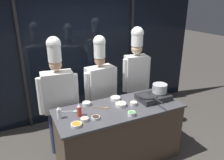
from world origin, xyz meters
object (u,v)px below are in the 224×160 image
at_px(prep_bowl_carrots, 76,125).
at_px(prep_bowl_rice, 115,98).
at_px(prep_bowl_noodles, 133,103).
at_px(serving_spoon_slotted, 104,108).
at_px(prep_bowl_scallions, 132,113).
at_px(frying_pan, 148,94).
at_px(stock_pot, 160,88).
at_px(prep_bowl_chicken, 121,104).
at_px(prep_bowl_soy_glaze, 96,117).
at_px(squeeze_bottle_chili, 79,110).
at_px(portable_stove, 153,97).
at_px(chef_head, 58,92).
at_px(chef_line, 136,72).
at_px(prep_bowl_bean_sprouts, 86,103).
at_px(chef_sous, 100,85).
at_px(serving_spoon_solid, 73,111).
at_px(squeeze_bottle_clear, 59,113).
at_px(prep_bowl_shrimp, 85,119).

bearing_deg(prep_bowl_carrots, prep_bowl_rice, 30.65).
bearing_deg(prep_bowl_noodles, prep_bowl_carrots, -169.00).
bearing_deg(serving_spoon_slotted, prep_bowl_scallions, -54.82).
relative_size(frying_pan, stock_pot, 2.08).
bearing_deg(prep_bowl_scallions, prep_bowl_chicken, 90.36).
bearing_deg(prep_bowl_scallions, prep_bowl_soy_glaze, 164.25).
height_order(squeeze_bottle_chili, prep_bowl_soy_glaze, squeeze_bottle_chili).
relative_size(portable_stove, prep_bowl_soy_glaze, 4.23).
distance_m(prep_bowl_noodles, serving_spoon_slotted, 0.45).
distance_m(squeeze_bottle_chili, serving_spoon_slotted, 0.41).
distance_m(serving_spoon_slotted, chef_head, 0.77).
relative_size(prep_bowl_noodles, chef_head, 0.05).
bearing_deg(prep_bowl_scallions, chef_head, 132.44).
xyz_separation_m(prep_bowl_scallions, chef_line, (0.66, 0.97, 0.22)).
xyz_separation_m(stock_pot, prep_bowl_noodles, (-0.49, -0.03, -0.14)).
bearing_deg(stock_pot, squeeze_bottle_chili, 179.41).
bearing_deg(prep_bowl_soy_glaze, prep_bowl_noodles, 10.78).
distance_m(prep_bowl_bean_sprouts, chef_head, 0.48).
bearing_deg(chef_sous, chef_line, 171.69).
xyz_separation_m(prep_bowl_carrots, prep_bowl_noodles, (0.95, 0.18, 0.01)).
relative_size(prep_bowl_chicken, chef_line, 0.08).
xyz_separation_m(prep_bowl_carrots, chef_sous, (0.71, 0.91, 0.09)).
height_order(prep_bowl_soy_glaze, chef_line, chef_line).
xyz_separation_m(prep_bowl_chicken, serving_spoon_solid, (-0.69, 0.14, -0.02)).
height_order(prep_bowl_scallions, prep_bowl_bean_sprouts, prep_bowl_scallions).
height_order(squeeze_bottle_clear, prep_bowl_bean_sprouts, squeeze_bottle_clear).
height_order(portable_stove, frying_pan, frying_pan).
distance_m(portable_stove, prep_bowl_bean_sprouts, 1.06).
bearing_deg(prep_bowl_shrimp, portable_stove, 6.47).
bearing_deg(squeeze_bottle_clear, chef_line, 21.38).
height_order(prep_bowl_soy_glaze, prep_bowl_bean_sprouts, prep_bowl_bean_sprouts).
distance_m(prep_bowl_soy_glaze, chef_sous, 0.96).
bearing_deg(prep_bowl_noodles, stock_pot, 3.13).
distance_m(portable_stove, serving_spoon_slotted, 0.82).
xyz_separation_m(stock_pot, prep_bowl_rice, (-0.66, 0.25, -0.15)).
height_order(prep_bowl_scallions, chef_line, chef_line).
height_order(frying_pan, prep_bowl_chicken, frying_pan).
bearing_deg(prep_bowl_carrots, prep_bowl_soy_glaze, 11.50).
distance_m(prep_bowl_shrimp, chef_head, 0.76).
xyz_separation_m(frying_pan, prep_bowl_carrots, (-1.22, -0.21, -0.09)).
bearing_deg(prep_bowl_noodles, chef_head, 148.09).
bearing_deg(chef_sous, prep_bowl_rice, 91.70).
height_order(prep_bowl_scallions, prep_bowl_noodles, prep_bowl_scallions).
relative_size(frying_pan, prep_bowl_soy_glaze, 4.61).
relative_size(stock_pot, prep_bowl_chicken, 1.55).
xyz_separation_m(prep_bowl_carrots, chef_line, (1.42, 0.90, 0.23)).
xyz_separation_m(prep_bowl_shrimp, prep_bowl_bean_sprouts, (0.17, 0.41, 0.01)).
height_order(squeeze_bottle_clear, chef_head, chef_head).
bearing_deg(prep_bowl_soy_glaze, chef_line, 36.49).
relative_size(frying_pan, chef_line, 0.27).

